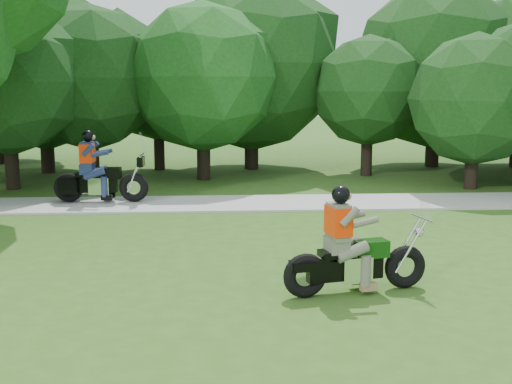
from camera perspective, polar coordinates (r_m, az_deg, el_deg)
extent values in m
plane|color=#2F5518|center=(9.92, 14.04, -9.76)|extent=(100.00, 100.00, 0.00)
cube|color=#9F9F9A|center=(17.45, 6.24, -0.93)|extent=(60.00, 2.20, 0.06)
cylinder|color=black|center=(22.71, 9.81, 3.59)|extent=(0.39, 0.39, 1.71)
sphere|color=#103712|center=(22.59, 9.96, 8.87)|extent=(3.81, 3.81, 3.81)
cylinder|color=black|center=(25.68, 15.41, 4.20)|extent=(0.52, 0.52, 1.80)
sphere|color=#103712|center=(25.57, 15.72, 10.78)|extent=(6.31, 6.31, 6.31)
cylinder|color=black|center=(20.89, -20.90, 2.67)|extent=(0.42, 0.42, 1.80)
sphere|color=#103712|center=(20.75, -21.30, 9.10)|extent=(4.44, 4.44, 4.44)
cylinder|color=black|center=(24.09, -8.60, 4.03)|extent=(0.39, 0.39, 1.75)
sphere|color=#103712|center=(23.97, -8.73, 9.04)|extent=(3.78, 3.78, 3.78)
cylinder|color=black|center=(24.10, -0.41, 4.20)|extent=(0.52, 0.52, 1.80)
sphere|color=#103712|center=(23.99, -0.41, 11.28)|extent=(6.37, 6.37, 6.37)
cylinder|color=black|center=(20.69, 18.60, 2.23)|extent=(0.40, 0.40, 1.43)
sphere|color=#103712|center=(20.53, 18.91, 7.80)|extent=(4.00, 4.00, 4.00)
cylinder|color=black|center=(24.26, -18.06, 3.75)|extent=(0.48, 0.48, 1.80)
sphere|color=#103712|center=(24.15, -18.41, 10.22)|extent=(5.66, 5.66, 5.66)
cylinder|color=black|center=(27.65, -21.75, 4.23)|extent=(0.55, 0.55, 1.80)
cylinder|color=black|center=(22.33, -14.34, 3.44)|extent=(0.44, 0.44, 1.80)
sphere|color=#103712|center=(22.20, -14.62, 9.79)|extent=(4.84, 4.84, 4.84)
cylinder|color=black|center=(21.55, -4.68, 3.49)|extent=(0.45, 0.45, 1.80)
sphere|color=#174C15|center=(21.42, -4.78, 10.16)|extent=(4.93, 4.93, 4.93)
torus|color=black|center=(9.88, 4.38, -7.42)|extent=(0.73, 0.35, 0.70)
torus|color=black|center=(10.57, 13.10, -6.49)|extent=(0.73, 0.35, 0.70)
cube|color=black|center=(10.10, 7.84, -6.80)|extent=(1.25, 0.50, 0.32)
cube|color=silver|center=(10.17, 8.73, -6.71)|extent=(0.54, 0.44, 0.40)
cube|color=black|center=(10.20, 10.16, -4.95)|extent=(0.57, 0.41, 0.26)
cube|color=black|center=(9.98, 7.16, -5.45)|extent=(0.58, 0.43, 0.10)
cylinder|color=silver|center=(10.50, 13.37, -4.64)|extent=(0.54, 0.16, 0.83)
cylinder|color=silver|center=(10.52, 14.59, -2.26)|extent=(0.17, 0.63, 0.04)
cube|color=#626552|center=(9.94, 7.18, -4.67)|extent=(0.38, 0.44, 0.24)
cube|color=#626552|center=(9.87, 7.33, -2.63)|extent=(0.35, 0.47, 0.56)
cube|color=#FF3005|center=(9.86, 7.33, -2.52)|extent=(0.38, 0.51, 0.44)
sphere|color=black|center=(9.80, 7.55, -0.23)|extent=(0.28, 0.28, 0.28)
torus|color=black|center=(17.88, -16.33, 0.37)|extent=(0.80, 0.25, 0.79)
torus|color=black|center=(17.51, -10.81, 0.40)|extent=(0.80, 0.25, 0.79)
cube|color=black|center=(17.71, -14.27, 0.56)|extent=(1.27, 0.32, 0.36)
cube|color=silver|center=(17.67, -13.72, 0.57)|extent=(0.55, 0.40, 0.45)
cube|color=black|center=(17.57, -12.87, 1.66)|extent=(0.60, 0.36, 0.29)
cube|color=black|center=(17.70, -14.75, 1.49)|extent=(0.60, 0.38, 0.11)
cylinder|color=silver|center=(17.44, -10.70, 1.68)|extent=(0.45, 0.07, 1.01)
cylinder|color=silver|center=(17.35, -10.13, 3.27)|extent=(0.07, 0.72, 0.04)
cube|color=black|center=(17.62, -16.37, 0.42)|extent=(0.48, 0.15, 0.38)
cube|color=black|center=(18.10, -15.97, 0.68)|extent=(0.48, 0.15, 0.38)
cube|color=navy|center=(17.68, -14.77, 2.00)|extent=(0.35, 0.44, 0.27)
cube|color=navy|center=(17.63, -14.76, 3.31)|extent=(0.31, 0.48, 0.63)
cube|color=#FF3005|center=(17.62, -14.76, 3.38)|extent=(0.35, 0.53, 0.50)
sphere|color=black|center=(17.57, -14.72, 4.84)|extent=(0.32, 0.32, 0.32)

